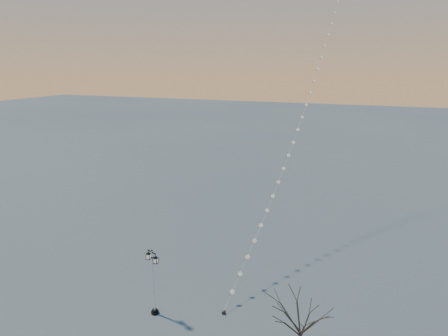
% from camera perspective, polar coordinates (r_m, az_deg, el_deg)
% --- Properties ---
extents(ground, '(300.00, 300.00, 0.00)m').
position_cam_1_polar(ground, '(27.33, -4.26, -21.90)').
color(ground, '#535554').
rests_on(ground, ground).
extents(street_lamp, '(1.13, 0.72, 4.72)m').
position_cam_1_polar(street_lamp, '(27.34, -10.24, -15.53)').
color(street_lamp, black).
rests_on(street_lamp, ground).
extents(bare_tree, '(2.65, 2.65, 4.39)m').
position_cam_1_polar(bare_tree, '(22.93, 11.13, -20.89)').
color(bare_tree, '#35291E').
rests_on(bare_tree, ground).
extents(kite_train, '(4.34, 43.18, 36.35)m').
position_cam_1_polar(kite_train, '(43.32, 13.21, 16.86)').
color(kite_train, black).
rests_on(kite_train, ground).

